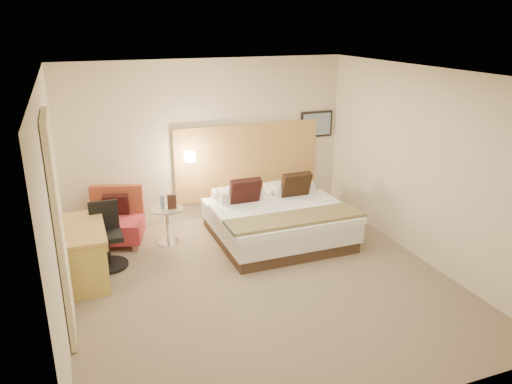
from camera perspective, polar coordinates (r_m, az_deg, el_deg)
name	(u,v)px	position (r m, az deg, el deg)	size (l,w,h in m)	color
floor	(262,283)	(6.70, 0.67, -10.32)	(4.80, 5.00, 0.02)	#76654F
ceiling	(263,72)	(5.86, 0.77, 13.52)	(4.80, 5.00, 0.02)	white
wall_back	(208,141)	(8.44, -5.55, 5.81)	(4.80, 0.02, 2.70)	beige
wall_front	(378,279)	(4.10, 13.82, -9.62)	(4.80, 0.02, 2.70)	beige
wall_left	(53,210)	(5.77, -22.20, -1.94)	(0.02, 5.00, 2.70)	beige
wall_right	(423,166)	(7.34, 18.55, 2.85)	(0.02, 5.00, 2.70)	beige
headboard_panel	(248,161)	(8.71, -0.94, 3.60)	(2.60, 0.04, 1.30)	#BD8949
art_frame	(316,124)	(9.11, 6.92, 7.71)	(0.62, 0.03, 0.47)	black
art_canvas	(317,124)	(9.09, 6.98, 7.69)	(0.54, 0.01, 0.39)	gray
lamp_arm	(189,156)	(8.32, -7.67, 4.12)	(0.02, 0.02, 0.12)	silver
lamp_shade	(190,157)	(8.27, -7.57, 4.02)	(0.15, 0.15, 0.15)	#FFEDC6
curtain	(60,229)	(5.58, -21.54, -4.00)	(0.06, 0.90, 2.42)	beige
bottle_a	(162,202)	(7.68, -10.64, -1.11)	(0.06, 0.06, 0.20)	#86A1CF
menu_folder	(172,202)	(7.63, -9.60, -1.10)	(0.13, 0.05, 0.22)	#3C2218
bed	(277,219)	(7.83, 2.42, -3.15)	(2.03, 1.95, 0.97)	#3E2B1F
lounge_chair	(116,221)	(7.99, -15.70, -3.25)	(0.97, 0.90, 0.85)	#988047
side_table	(167,224)	(7.79, -10.09, -3.57)	(0.55, 0.55, 0.57)	white
desk	(85,238)	(6.90, -18.91, -4.97)	(0.55, 1.19, 0.75)	tan
desk_chair	(107,241)	(7.24, -16.66, -5.39)	(0.52, 0.52, 0.91)	black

